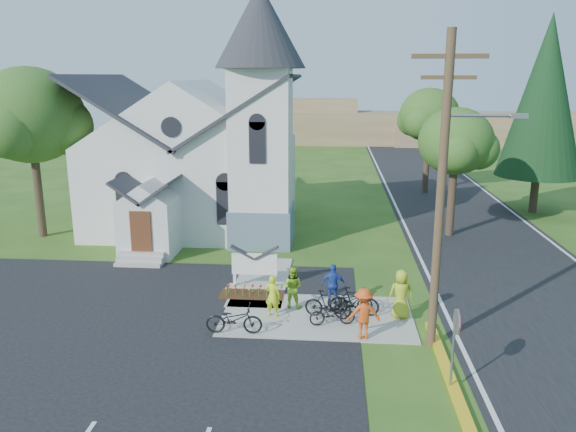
# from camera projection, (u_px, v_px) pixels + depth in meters

# --- Properties ---
(ground) EXTENTS (120.00, 120.00, 0.00)m
(ground) POSITION_uv_depth(u_px,v_px,m) (276.00, 321.00, 20.37)
(ground) COLOR #2E5317
(ground) RESTS_ON ground
(parking_lot) EXTENTS (20.00, 16.00, 0.02)m
(parking_lot) POSITION_uv_depth(u_px,v_px,m) (64.00, 338.00, 18.98)
(parking_lot) COLOR black
(parking_lot) RESTS_ON ground
(road) EXTENTS (8.00, 90.00, 0.02)m
(road) POSITION_uv_depth(u_px,v_px,m) (464.00, 222.00, 34.08)
(road) COLOR black
(road) RESTS_ON ground
(sidewalk) EXTENTS (7.00, 4.00, 0.05)m
(sidewalk) POSITION_uv_depth(u_px,v_px,m) (317.00, 316.00, 20.73)
(sidewalk) COLOR #ADA89C
(sidewalk) RESTS_ON ground
(church) EXTENTS (12.35, 12.00, 13.00)m
(church) POSITION_uv_depth(u_px,v_px,m) (201.00, 138.00, 31.59)
(church) COLOR silver
(church) RESTS_ON ground
(church_sign) EXTENTS (2.20, 0.40, 1.70)m
(church_sign) POSITION_uv_depth(u_px,v_px,m) (255.00, 264.00, 23.31)
(church_sign) COLOR #ADA89C
(church_sign) RESTS_ON ground
(flower_bed) EXTENTS (2.60, 1.10, 0.07)m
(flower_bed) POSITION_uv_depth(u_px,v_px,m) (252.00, 295.00, 22.68)
(flower_bed) COLOR #371C0F
(flower_bed) RESTS_ON ground
(utility_pole) EXTENTS (3.45, 0.28, 10.00)m
(utility_pole) POSITION_uv_depth(u_px,v_px,m) (444.00, 185.00, 17.18)
(utility_pole) COLOR #423221
(utility_pole) RESTS_ON ground
(stop_sign) EXTENTS (0.11, 0.76, 2.48)m
(stop_sign) POSITION_uv_depth(u_px,v_px,m) (456.00, 332.00, 15.45)
(stop_sign) COLOR gray
(stop_sign) RESTS_ON ground
(tree_lot_corner) EXTENTS (5.60, 5.60, 9.15)m
(tree_lot_corner) POSITION_uv_depth(u_px,v_px,m) (30.00, 116.00, 29.53)
(tree_lot_corner) COLOR #35291D
(tree_lot_corner) RESTS_ON ground
(tree_road_near) EXTENTS (4.00, 4.00, 7.05)m
(tree_road_near) POSITION_uv_depth(u_px,v_px,m) (456.00, 142.00, 30.04)
(tree_road_near) COLOR #35291D
(tree_road_near) RESTS_ON ground
(tree_road_mid) EXTENTS (4.40, 4.40, 7.80)m
(tree_road_mid) POSITION_uv_depth(u_px,v_px,m) (429.00, 116.00, 41.46)
(tree_road_mid) COLOR #35291D
(tree_road_mid) RESTS_ON ground
(conifer) EXTENTS (5.20, 5.20, 12.40)m
(conifer) POSITION_uv_depth(u_px,v_px,m) (545.00, 97.00, 34.80)
(conifer) COLOR #35291D
(conifer) RESTS_ON ground
(distant_hills) EXTENTS (61.00, 10.00, 5.60)m
(distant_hills) POSITION_uv_depth(u_px,v_px,m) (344.00, 126.00, 74.03)
(distant_hills) COLOR brown
(distant_hills) RESTS_ON ground
(cyclist_0) EXTENTS (0.64, 0.49, 1.57)m
(cyclist_0) POSITION_uv_depth(u_px,v_px,m) (273.00, 296.00, 20.49)
(cyclist_0) COLOR #C0DE1A
(cyclist_0) RESTS_ON sidewalk
(bike_0) EXTENTS (1.96, 0.74, 1.02)m
(bike_0) POSITION_uv_depth(u_px,v_px,m) (234.00, 319.00, 19.17)
(bike_0) COLOR black
(bike_0) RESTS_ON sidewalk
(cyclist_1) EXTENTS (0.91, 0.78, 1.62)m
(cyclist_1) POSITION_uv_depth(u_px,v_px,m) (292.00, 287.00, 21.28)
(cyclist_1) COLOR #87C224
(cyclist_1) RESTS_ON sidewalk
(bike_1) EXTENTS (1.80, 0.84, 1.04)m
(bike_1) POSITION_uv_depth(u_px,v_px,m) (328.00, 304.00, 20.40)
(bike_1) COLOR black
(bike_1) RESTS_ON sidewalk
(cyclist_2) EXTENTS (0.97, 0.42, 1.63)m
(cyclist_2) POSITION_uv_depth(u_px,v_px,m) (333.00, 285.00, 21.50)
(cyclist_2) COLOR #2140A8
(cyclist_2) RESTS_ON sidewalk
(bike_2) EXTENTS (1.72, 0.88, 0.86)m
(bike_2) POSITION_uv_depth(u_px,v_px,m) (332.00, 314.00, 19.82)
(bike_2) COLOR black
(bike_2) RESTS_ON sidewalk
(cyclist_3) EXTENTS (1.23, 0.82, 1.76)m
(cyclist_3) POSITION_uv_depth(u_px,v_px,m) (364.00, 313.00, 18.74)
(cyclist_3) COLOR #D14C17
(cyclist_3) RESTS_ON sidewalk
(bike_3) EXTENTS (1.88, 0.67, 1.11)m
(bike_3) POSITION_uv_depth(u_px,v_px,m) (354.00, 301.00, 20.59)
(bike_3) COLOR black
(bike_3) RESTS_ON sidewalk
(cyclist_4) EXTENTS (0.94, 0.65, 1.83)m
(cyclist_4) POSITION_uv_depth(u_px,v_px,m) (401.00, 294.00, 20.32)
(cyclist_4) COLOR #A1B822
(cyclist_4) RESTS_ON sidewalk
(bike_4) EXTENTS (1.74, 0.73, 0.89)m
(bike_4) POSITION_uv_depth(u_px,v_px,m) (350.00, 300.00, 21.02)
(bike_4) COLOR black
(bike_4) RESTS_ON sidewalk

